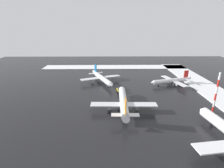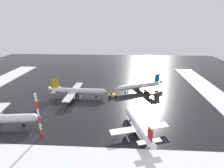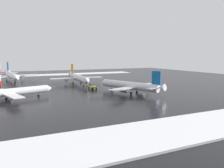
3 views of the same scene
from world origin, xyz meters
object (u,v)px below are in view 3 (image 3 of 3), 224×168
(airplane_parked_portside, at_px, (11,75))
(airplane_parked_starboard, at_px, (78,78))
(airplane_distant_tail, at_px, (130,86))
(pushback_tug, at_px, (92,86))
(ground_crew_mid_apron, at_px, (113,89))
(airplane_foreground_jet, at_px, (13,92))
(ground_crew_near_tug, at_px, (87,86))

(airplane_parked_portside, xyz_separation_m, airplane_parked_starboard, (25.47, 30.67, -0.30))
(airplane_distant_tail, relative_size, airplane_parked_starboard, 0.89)
(pushback_tug, bearing_deg, ground_crew_mid_apron, -151.22)
(ground_crew_mid_apron, bearing_deg, airplane_distant_tail, -46.47)
(airplane_foreground_jet, relative_size, airplane_parked_portside, 0.73)
(ground_crew_near_tug, bearing_deg, ground_crew_mid_apron, -12.14)
(pushback_tug, relative_size, ground_crew_near_tug, 2.80)
(airplane_foreground_jet, bearing_deg, ground_crew_near_tug, 11.37)
(airplane_distant_tail, xyz_separation_m, ground_crew_mid_apron, (-7.43, -3.90, -2.01))
(airplane_parked_starboard, xyz_separation_m, ground_crew_near_tug, (13.92, 0.08, -2.23))
(airplane_foreground_jet, relative_size, pushback_tug, 5.48)
(airplane_distant_tail, bearing_deg, pushback_tug, 7.91)
(airplane_foreground_jet, relative_size, airplane_parked_starboard, 0.80)
(airplane_foreground_jet, relative_size, ground_crew_mid_apron, 15.31)
(airplane_foreground_jet, distance_m, ground_crew_mid_apron, 37.16)
(ground_crew_mid_apron, bearing_deg, ground_crew_near_tug, 131.02)
(ground_crew_near_tug, bearing_deg, airplane_parked_portside, -179.39)
(airplane_parked_portside, xyz_separation_m, ground_crew_mid_apron, (53.23, 37.27, -2.53))
(airplane_foreground_jet, xyz_separation_m, pushback_tug, (-11.19, 31.27, -1.34))
(airplane_foreground_jet, bearing_deg, airplane_distant_tail, -23.68)
(airplane_distant_tail, bearing_deg, ground_crew_mid_apron, 4.47)
(airplane_distant_tail, relative_size, airplane_parked_portside, 0.81)
(airplane_parked_portside, distance_m, ground_crew_near_tug, 50.03)
(airplane_distant_tail, distance_m, pushback_tug, 18.74)
(airplane_distant_tail, height_order, airplane_foreground_jet, airplane_distant_tail)
(airplane_foreground_jet, distance_m, pushback_tug, 33.24)
(airplane_parked_starboard, bearing_deg, pushback_tug, 3.83)
(airplane_foreground_jet, xyz_separation_m, ground_crew_mid_apron, (-2.64, 37.02, -1.65))
(airplane_distant_tail, height_order, ground_crew_near_tug, airplane_distant_tail)
(pushback_tug, distance_m, ground_crew_near_tug, 5.36)
(airplane_parked_portside, bearing_deg, ground_crew_mid_apron, 27.80)
(airplane_parked_portside, height_order, airplane_parked_starboard, airplane_parked_portside)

